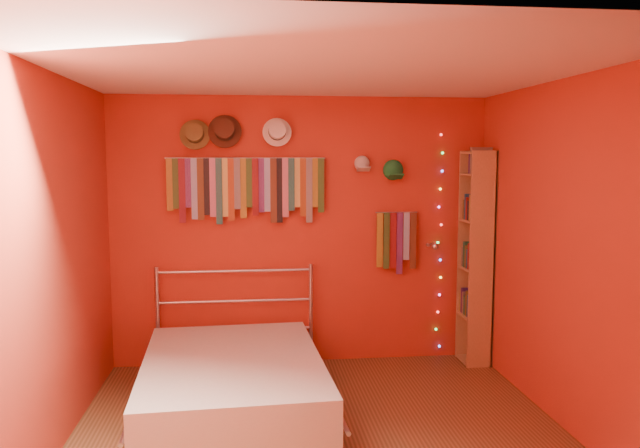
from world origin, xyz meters
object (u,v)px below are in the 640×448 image
object	(u,v)px
tie_rack	(246,186)
bed	(233,382)
reading_lamp	(434,246)
bookshelf	(480,256)

from	to	relation	value
tie_rack	bed	world-z (taller)	tie_rack
bed	reading_lamp	bearing A→B (deg)	22.78
tie_rack	bookshelf	size ratio (longest dim) A/B	0.72
tie_rack	bed	xyz separation A→B (m)	(-0.12, -1.03, -1.46)
reading_lamp	bed	distance (m)	2.23
bookshelf	bed	xyz separation A→B (m)	(-2.28, -0.88, -0.80)
tie_rack	reading_lamp	distance (m)	1.82
bookshelf	bed	size ratio (longest dim) A/B	1.00
tie_rack	bed	bearing A→B (deg)	-96.43
bookshelf	bed	world-z (taller)	bookshelf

